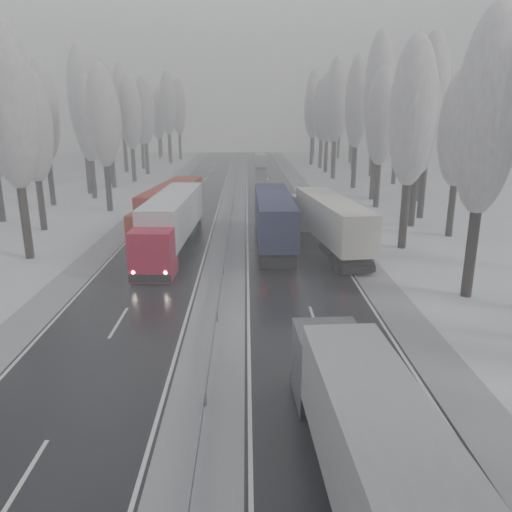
{
  "coord_description": "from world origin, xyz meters",
  "views": [
    {
      "loc": [
        1.61,
        -12.76,
        10.81
      ],
      "look_at": [
        2.2,
        17.11,
        2.2
      ],
      "focal_mm": 35.0,
      "sensor_mm": 36.0,
      "label": 1
    }
  ],
  "objects_px": {
    "truck_red_white": "(171,220)",
    "truck_red_red": "(170,208)",
    "truck_grey_tarp": "(383,472)",
    "box_truck_distant": "(261,160)",
    "truck_blue_box": "(273,215)",
    "truck_cream_box": "(328,219)"
  },
  "relations": [
    {
      "from": "truck_grey_tarp",
      "to": "box_truck_distant",
      "type": "distance_m",
      "value": 94.72
    },
    {
      "from": "truck_grey_tarp",
      "to": "truck_red_red",
      "type": "relative_size",
      "value": 0.89
    },
    {
      "from": "truck_blue_box",
      "to": "box_truck_distant",
      "type": "xyz_separation_m",
      "value": [
        0.81,
        63.99,
        -1.27
      ]
    },
    {
      "from": "truck_cream_box",
      "to": "truck_blue_box",
      "type": "bearing_deg",
      "value": 155.52
    },
    {
      "from": "truck_grey_tarp",
      "to": "truck_red_white",
      "type": "relative_size",
      "value": 0.88
    },
    {
      "from": "box_truck_distant",
      "to": "truck_red_red",
      "type": "distance_m",
      "value": 61.34
    },
    {
      "from": "truck_grey_tarp",
      "to": "truck_red_red",
      "type": "xyz_separation_m",
      "value": [
        -10.21,
        34.2,
        0.27
      ]
    },
    {
      "from": "truck_blue_box",
      "to": "box_truck_distant",
      "type": "height_order",
      "value": "truck_blue_box"
    },
    {
      "from": "truck_grey_tarp",
      "to": "truck_red_white",
      "type": "xyz_separation_m",
      "value": [
        -9.25,
        28.47,
        0.31
      ]
    },
    {
      "from": "truck_cream_box",
      "to": "truck_red_white",
      "type": "xyz_separation_m",
      "value": [
        -12.52,
        -0.91,
        0.12
      ]
    },
    {
      "from": "truck_blue_box",
      "to": "truck_cream_box",
      "type": "distance_m",
      "value": 4.57
    },
    {
      "from": "truck_red_red",
      "to": "truck_cream_box",
      "type": "bearing_deg",
      "value": -13.39
    },
    {
      "from": "box_truck_distant",
      "to": "truck_red_red",
      "type": "height_order",
      "value": "truck_red_red"
    },
    {
      "from": "truck_blue_box",
      "to": "truck_cream_box",
      "type": "xyz_separation_m",
      "value": [
        4.37,
        -1.34,
        -0.08
      ]
    },
    {
      "from": "truck_red_white",
      "to": "truck_blue_box",
      "type": "bearing_deg",
      "value": 17.86
    },
    {
      "from": "truck_grey_tarp",
      "to": "truck_cream_box",
      "type": "xyz_separation_m",
      "value": [
        3.27,
        29.38,
        0.19
      ]
    },
    {
      "from": "truck_red_white",
      "to": "truck_red_red",
      "type": "xyz_separation_m",
      "value": [
        -0.97,
        5.73,
        -0.05
      ]
    },
    {
      "from": "truck_cream_box",
      "to": "truck_red_red",
      "type": "height_order",
      "value": "truck_red_red"
    },
    {
      "from": "truck_grey_tarp",
      "to": "box_truck_distant",
      "type": "relative_size",
      "value": 2.24
    },
    {
      "from": "truck_grey_tarp",
      "to": "truck_red_red",
      "type": "height_order",
      "value": "truck_red_red"
    },
    {
      "from": "truck_grey_tarp",
      "to": "truck_cream_box",
      "type": "relative_size",
      "value": 0.92
    },
    {
      "from": "truck_red_white",
      "to": "truck_cream_box",
      "type": "bearing_deg",
      "value": 6.56
    }
  ]
}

